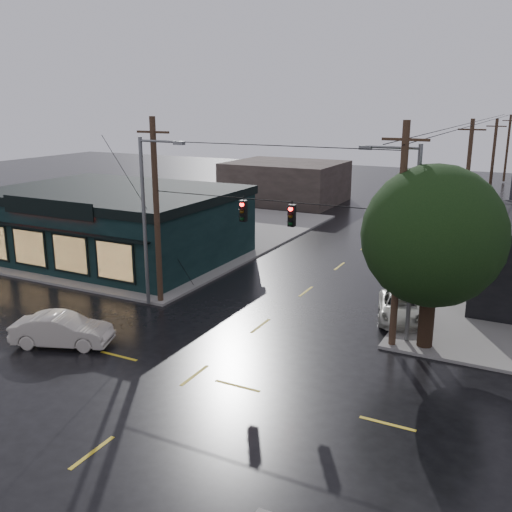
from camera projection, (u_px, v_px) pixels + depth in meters
The scene contains 15 objects.
ground_plane at pixel (195, 375), 23.43m from camera, with size 160.00×160.00×0.00m, color black.
sidewalk_nw at pixel (127, 230), 49.39m from camera, with size 28.00×28.00×0.15m, color gray.
pizza_shop at pixel (116, 222), 40.47m from camera, with size 16.30×12.34×4.90m.
corner_tree at pixel (433, 236), 24.59m from camera, with size 6.22×6.22×8.24m.
utility_pole_nw at pixel (161, 303), 31.87m from camera, with size 2.00×0.32×10.15m, color #342117, non-canonical shape.
utility_pole_ne at pixel (392, 347), 26.14m from camera, with size 2.00×0.32×10.15m, color #342117, non-canonical shape.
utility_pole_far_a at pixel (461, 245), 44.60m from camera, with size 2.00×0.32×9.65m, color #342117, non-canonical shape.
utility_pole_far_b at pixel (488, 205), 61.76m from camera, with size 2.00×0.32×9.15m, color #342117, non-canonical shape.
utility_pole_far_c at pixel (503, 182), 78.93m from camera, with size 2.00×0.32×9.15m, color #342117, non-canonical shape.
span_signal_assembly at pixel (267, 213), 27.47m from camera, with size 13.00×0.48×1.23m.
streetlight_nw at pixel (149, 306), 31.40m from camera, with size 5.40×0.30×9.15m, color slate, non-canonical shape.
streetlight_ne at pixel (406, 343), 26.52m from camera, with size 5.40×0.30×9.15m, color slate, non-canonical shape.
bg_building_west at pixel (286, 182), 63.35m from camera, with size 12.00×10.00×4.40m, color #2F2622.
sedan_cream at pixel (62, 330), 26.13m from camera, with size 1.58×4.53×1.49m, color #B3AB9D.
suv_silver at pixel (400, 308), 29.27m from camera, with size 2.13×4.63×1.29m, color #B9B9AA.
Camera 1 is at (11.98, -17.81, 10.90)m, focal length 40.00 mm.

